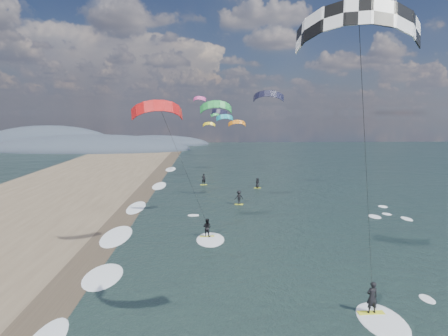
{
  "coord_description": "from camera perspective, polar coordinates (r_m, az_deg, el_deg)",
  "views": [
    {
      "loc": [
        -2.34,
        -19.95,
        11.72
      ],
      "look_at": [
        -1.0,
        12.0,
        7.0
      ],
      "focal_mm": 30.0,
      "sensor_mm": 36.0,
      "label": 1
    }
  ],
  "objects": [
    {
      "name": "kitesurfer_near_a",
      "position": [
        16.41,
        20.49,
        11.44
      ],
      "size": [
        8.16,
        9.05,
        16.32
      ],
      "color": "yellow",
      "rests_on": "ground"
    },
    {
      "name": "far_kitesurfers",
      "position": [
        53.75,
        1.73,
        -3.23
      ],
      "size": [
        9.59,
        14.32,
        1.86
      ],
      "color": "yellow",
      "rests_on": "ground"
    },
    {
      "name": "coastal_hills",
      "position": [
        135.2,
        -20.75,
        2.88
      ],
      "size": [
        80.0,
        41.0,
        15.0
      ],
      "color": "#3D4756",
      "rests_on": "ground"
    },
    {
      "name": "wet_sand_strip",
      "position": [
        33.57,
        -19.44,
        -12.52
      ],
      "size": [
        3.0,
        240.0,
        0.0
      ],
      "primitive_type": "cube",
      "color": "#382D23",
      "rests_on": "ground"
    },
    {
      "name": "bg_kite_field",
      "position": [
        72.73,
        -0.22,
        8.56
      ],
      "size": [
        13.1,
        76.15,
        7.46
      ],
      "color": "black",
      "rests_on": "ground"
    },
    {
      "name": "shoreline_surf",
      "position": [
        37.59,
        -15.53,
        -10.09
      ],
      "size": [
        2.4,
        79.4,
        0.11
      ],
      "color": "white",
      "rests_on": "ground"
    },
    {
      "name": "ground",
      "position": [
        23.25,
        4.0,
        -21.89
      ],
      "size": [
        260.0,
        260.0,
        0.0
      ],
      "primitive_type": "plane",
      "color": "black",
      "rests_on": "ground"
    },
    {
      "name": "kitesurfer_near_b",
      "position": [
        30.37,
        -7.21,
        2.49
      ],
      "size": [
        7.15,
        8.59,
        13.34
      ],
      "color": "yellow",
      "rests_on": "ground"
    }
  ]
}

